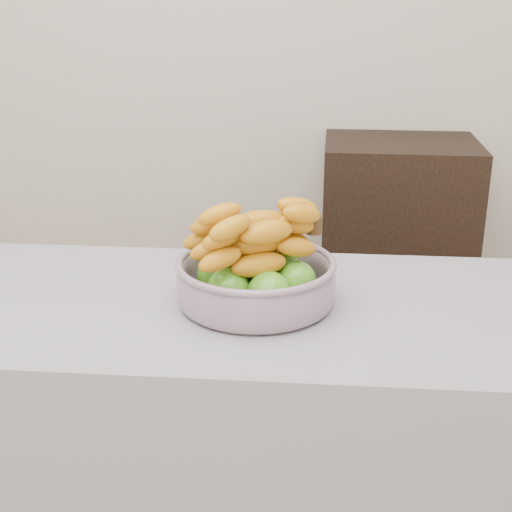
# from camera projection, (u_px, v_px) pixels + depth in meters

# --- Properties ---
(counter) EXTENTS (2.00, 0.60, 0.90)m
(counter) POSITION_uv_depth(u_px,v_px,m) (132.00, 482.00, 1.60)
(counter) COLOR #9D9DA5
(counter) RESTS_ON ground
(cabinet) EXTENTS (0.55, 0.44, 0.98)m
(cabinet) POSITION_uv_depth(u_px,v_px,m) (393.00, 269.00, 2.70)
(cabinet) COLOR black
(cabinet) RESTS_ON ground
(fruit_bowl) EXTENTS (0.31, 0.31, 0.19)m
(fruit_bowl) POSITION_uv_depth(u_px,v_px,m) (256.00, 274.00, 1.39)
(fruit_bowl) COLOR #A5B5C6
(fruit_bowl) RESTS_ON counter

